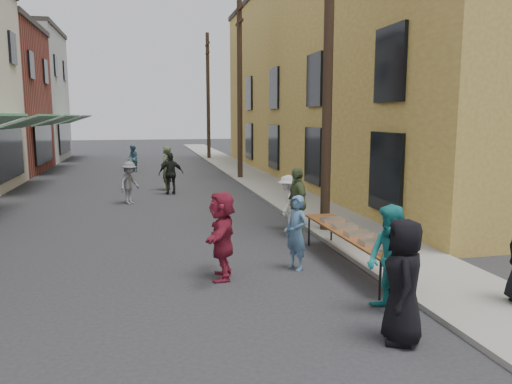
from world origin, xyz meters
name	(u,v)px	position (x,y,z in m)	size (l,w,h in m)	color
ground	(171,279)	(0.00, 0.00, 0.00)	(120.00, 120.00, 0.00)	#28282B
sidewalk	(254,178)	(5.00, 15.00, 0.05)	(2.20, 60.00, 0.10)	gray
building_ochre	(377,78)	(11.10, 14.00, 5.00)	(10.00, 28.00, 10.00)	#B78441
utility_pole_near	(328,63)	(4.30, 3.00, 4.50)	(0.26, 0.26, 9.00)	#2D2116
utility_pole_mid	(240,88)	(4.30, 15.00, 4.50)	(0.26, 0.26, 9.00)	#2D2116
utility_pole_far	(208,97)	(4.30, 27.00, 4.50)	(0.26, 0.26, 9.00)	#2D2116
serving_table	(352,234)	(3.74, -0.07, 0.71)	(0.70, 4.00, 0.75)	brown
catering_tray_sausage	(390,251)	(3.74, -1.72, 0.79)	(0.50, 0.33, 0.08)	maroon
catering_tray_foil_b	(374,242)	(3.74, -1.07, 0.79)	(0.50, 0.33, 0.08)	#B2B2B7
catering_tray_buns	(358,234)	(3.74, -0.37, 0.79)	(0.50, 0.33, 0.08)	tan
catering_tray_foil_d	(344,226)	(3.74, 0.33, 0.79)	(0.50, 0.33, 0.08)	#B2B2B7
catering_tray_buns_end	(332,220)	(3.74, 1.03, 0.79)	(0.50, 0.33, 0.08)	tan
condiment_jar_a	(387,256)	(3.52, -2.02, 0.79)	(0.07, 0.07, 0.08)	#A57F26
condiment_jar_b	(384,255)	(3.52, -1.92, 0.79)	(0.07, 0.07, 0.08)	#A57F26
condiment_jar_c	(381,253)	(3.52, -1.82, 0.79)	(0.07, 0.07, 0.08)	#A57F26
cup_stack	(408,253)	(3.94, -1.97, 0.81)	(0.08, 0.08, 0.12)	tan
guest_front_a	(403,281)	(3.00, -3.49, 0.88)	(0.86, 0.56, 1.76)	black
guest_front_b	(296,233)	(2.57, 0.06, 0.77)	(0.56, 0.37, 1.54)	teal
guest_front_c	(391,261)	(3.30, -2.56, 0.88)	(0.86, 0.67, 1.77)	teal
guest_front_d	(288,203)	(3.40, 3.48, 0.77)	(0.99, 0.57, 1.54)	white
guest_front_e	(297,203)	(3.40, 2.67, 0.92)	(1.08, 0.45, 1.84)	#596C3F
guest_queue_back	(222,235)	(0.99, -0.19, 0.86)	(1.59, 0.51, 1.72)	maroon
passerby_left	(129,183)	(-0.95, 8.86, 0.76)	(0.99, 0.57, 1.53)	slate
passerby_mid	(171,174)	(0.64, 10.71, 0.85)	(0.99, 0.41, 1.70)	black
passerby_right	(166,168)	(0.51, 11.97, 0.93)	(0.68, 0.45, 1.87)	#465531
passerby_far	(133,158)	(-0.99, 19.57, 0.76)	(0.74, 0.58, 1.53)	#456F86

